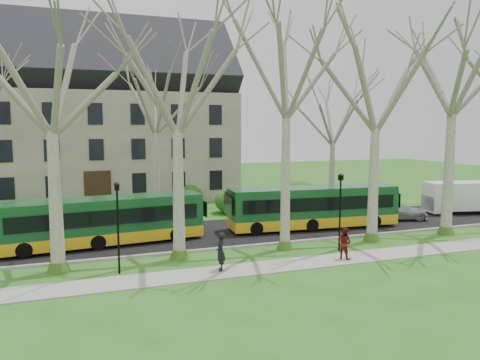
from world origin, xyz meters
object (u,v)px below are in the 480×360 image
at_px(sedan, 396,211).
at_px(pedestrian_a, 221,252).
at_px(bus_follow, 313,207).
at_px(van_a, 461,197).
at_px(bus_lead, 104,221).
at_px(pedestrian_b, 344,243).

xyz_separation_m(sedan, pedestrian_a, (-16.00, -7.43, 0.26)).
xyz_separation_m(bus_follow, sedan, (7.21, 0.47, -0.79)).
relative_size(van_a, pedestrian_a, 3.08).
bearing_deg(sedan, van_a, -68.79).
height_order(bus_lead, pedestrian_a, bus_lead).
bearing_deg(pedestrian_b, van_a, -91.24).
height_order(pedestrian_a, pedestrian_b, pedestrian_a).
bearing_deg(van_a, bus_lead, -165.39).
xyz_separation_m(van_a, pedestrian_a, (-22.61, -7.89, -0.32)).
bearing_deg(bus_lead, sedan, -5.23).
bearing_deg(pedestrian_a, bus_follow, 139.17).
bearing_deg(bus_lead, van_a, -4.55).
height_order(bus_lead, van_a, bus_lead).
xyz_separation_m(bus_follow, pedestrian_b, (-2.09, -7.20, -0.61)).
bearing_deg(bus_follow, pedestrian_b, -101.72).
relative_size(pedestrian_a, pedestrian_b, 1.10).
xyz_separation_m(sedan, pedestrian_b, (-9.30, -7.67, 0.18)).
xyz_separation_m(van_a, pedestrian_b, (-15.91, -8.13, -0.41)).
distance_m(van_a, pedestrian_b, 17.87).
bearing_deg(bus_follow, bus_lead, -175.69).
xyz_separation_m(bus_lead, bus_follow, (13.71, -0.04, 0.02)).
xyz_separation_m(bus_lead, sedan, (20.92, 0.42, -0.77)).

